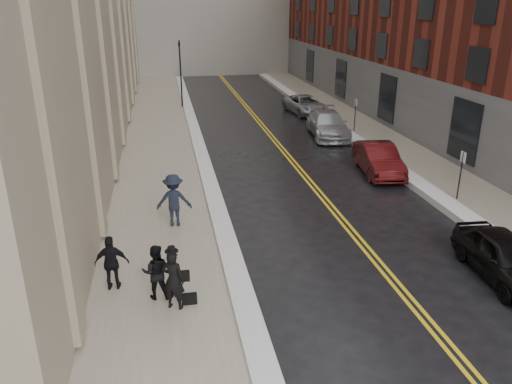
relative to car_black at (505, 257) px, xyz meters
name	(u,v)px	position (x,y,z in m)	size (l,w,h in m)	color
ground	(344,343)	(-5.87, -2.12, -0.70)	(160.00, 160.00, 0.00)	black
sidewalk_left	(159,161)	(-10.37, 13.88, -0.63)	(4.00, 64.00, 0.15)	gray
sidewalk_right	(397,148)	(3.13, 13.88, -0.63)	(3.00, 64.00, 0.15)	gray
lane_stripe_a	(285,155)	(-3.49, 13.88, -0.70)	(0.12, 64.00, 0.01)	gold
lane_stripe_b	(289,155)	(-3.25, 13.88, -0.70)	(0.12, 64.00, 0.01)	gold
snow_ridge_left	(202,158)	(-8.07, 13.88, -0.57)	(0.70, 60.80, 0.26)	white
snow_ridge_right	(367,148)	(1.28, 13.88, -0.55)	(0.85, 60.80, 0.30)	white
traffic_signal	(180,69)	(-8.47, 27.88, 2.38)	(0.18, 0.15, 5.20)	black
parking_sign_near	(461,172)	(2.03, 5.88, 0.65)	(0.06, 0.35, 2.23)	black
parking_sign_far	(355,112)	(2.03, 17.88, 0.65)	(0.06, 0.35, 2.23)	black
car_black	(505,257)	(0.00, 0.00, 0.00)	(1.66, 4.12, 1.40)	black
car_maroon	(378,159)	(0.27, 10.06, 0.03)	(1.56, 4.47, 1.47)	#460C0D
car_silver_near	(328,124)	(0.11, 17.48, 0.06)	(2.14, 5.27, 1.53)	#ABAEB3
car_silver_far	(305,105)	(0.60, 24.33, -0.04)	(2.21, 4.78, 1.33)	#9B9FA3
pedestrian_main	(173,280)	(-9.97, -0.02, 0.31)	(0.63, 0.41, 1.72)	black
pedestrian_a	(156,272)	(-10.43, 0.59, 0.26)	(0.79, 0.61, 1.62)	black
pedestrian_b	(174,200)	(-9.78, 5.41, 0.44)	(1.29, 0.74, 1.99)	black
pedestrian_c	(112,263)	(-11.67, 1.30, 0.28)	(0.97, 0.41, 1.66)	black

